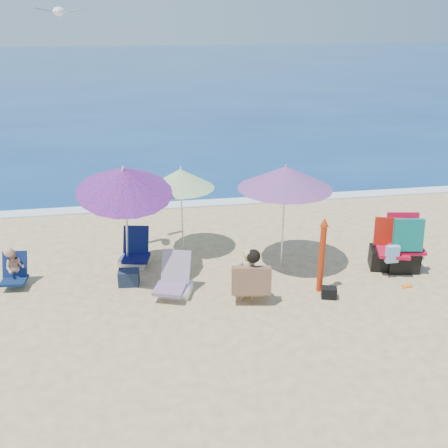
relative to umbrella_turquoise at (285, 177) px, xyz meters
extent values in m
plane|color=#D8BC84|center=(-0.93, -1.30, -1.85)|extent=(120.00, 120.00, 0.00)
cube|color=navy|center=(-0.93, 43.70, -1.90)|extent=(120.00, 80.00, 0.12)
cube|color=white|center=(-0.93, 3.80, -1.83)|extent=(120.00, 0.50, 0.04)
cylinder|color=silver|center=(0.00, -0.01, -0.88)|extent=(0.04, 0.04, 1.93)
cone|color=#EC1F75|center=(0.00, 0.00, 0.00)|extent=(1.93, 1.93, 0.43)
cylinder|color=silver|center=(0.00, 0.01, 0.19)|extent=(0.03, 0.03, 0.12)
cylinder|color=silver|center=(-1.92, 0.89, -1.00)|extent=(0.04, 0.04, 1.70)
cone|color=#559717|center=(-1.91, 0.98, -0.22)|extent=(1.79, 1.79, 0.40)
cylinder|color=white|center=(-1.90, 1.07, -0.05)|extent=(0.03, 0.03, 0.11)
cylinder|color=silver|center=(-3.03, 0.27, -0.84)|extent=(0.16, 0.52, 1.97)
cone|color=#C41C71|center=(-2.99, -0.03, 0.11)|extent=(2.11, 2.16, 0.91)
cylinder|color=white|center=(-3.01, -0.13, 0.34)|extent=(0.05, 0.07, 0.14)
cylinder|color=#B22C0C|center=(0.41, -1.13, -1.20)|extent=(0.11, 0.11, 1.30)
cone|color=#B2320C|center=(0.41, -1.12, -0.49)|extent=(0.16, 0.16, 0.16)
cube|color=#0C0E47|center=(-2.91, 0.40, -1.66)|extent=(0.59, 0.54, 0.06)
cube|color=#0C1546|center=(-2.89, 0.70, -1.39)|extent=(0.56, 0.39, 0.54)
cube|color=white|center=(-2.98, 0.48, -1.77)|extent=(0.61, 0.56, 0.16)
cube|color=#D24A4D|center=(-2.33, -0.97, -1.66)|extent=(0.65, 0.61, 0.06)
cube|color=#E25850|center=(-2.17, -0.64, -1.37)|extent=(0.60, 0.46, 0.56)
cube|color=white|center=(-2.20, -0.82, -1.76)|extent=(0.68, 0.64, 0.17)
cube|color=#B40C26|center=(2.03, -0.69, -1.42)|extent=(0.70, 0.66, 0.06)
cube|color=#A7180B|center=(2.09, -0.34, -1.13)|extent=(0.60, 0.33, 0.58)
cube|color=black|center=(1.99, -0.46, -1.64)|extent=(0.68, 0.64, 0.41)
cube|color=red|center=(2.34, -0.62, -1.38)|extent=(0.71, 0.65, 0.07)
cube|color=#B50C34|center=(2.36, -0.33, -1.07)|extent=(0.65, 0.28, 0.63)
cube|color=black|center=(2.30, -0.58, -1.62)|extent=(0.68, 0.63, 0.45)
cube|color=#09776B|center=(2.24, -0.80, -1.01)|extent=(0.58, 0.29, 0.64)
cube|color=#84ACD4|center=(1.92, -0.88, -1.35)|extent=(0.25, 0.11, 0.34)
imported|color=tan|center=(-0.97, -1.21, -1.35)|extent=(0.39, 0.29, 0.99)
cube|color=#390F6D|center=(-0.93, -1.17, -1.65)|extent=(0.62, 0.57, 0.07)
cube|color=navy|center=(-0.93, -1.38, -1.39)|extent=(0.71, 0.35, 0.50)
sphere|color=black|center=(-0.88, -1.28, -0.97)|extent=(0.24, 0.24, 0.24)
imported|color=tan|center=(-5.12, -0.02, -1.49)|extent=(0.37, 0.30, 0.73)
cube|color=#0B1E40|center=(-5.14, -0.12, -1.69)|extent=(0.47, 0.42, 0.05)
cube|color=#0C1948|center=(-5.14, 0.09, -1.45)|extent=(0.46, 0.29, 0.47)
sphere|color=tan|center=(-5.16, -0.07, -1.13)|extent=(0.18, 0.18, 0.18)
cube|color=#182335|center=(-3.05, -0.33, -1.70)|extent=(0.40, 0.31, 0.29)
cube|color=#1C233E|center=(2.56, -0.37, -1.71)|extent=(0.42, 0.35, 0.28)
cube|color=black|center=(0.49, -1.41, -1.75)|extent=(0.31, 0.25, 0.20)
cube|color=orange|center=(2.07, -1.28, -1.83)|extent=(0.21, 0.12, 0.03)
ellipsoid|color=white|center=(-3.91, 0.82, 2.91)|extent=(0.34, 0.44, 0.16)
cube|color=gray|center=(-4.13, 0.92, 2.93)|extent=(0.41, 0.25, 0.09)
cube|color=#9B9EA4|center=(-3.66, 1.30, 2.93)|extent=(0.41, 0.25, 0.09)
camera|label=1|loc=(-2.66, -8.84, 2.83)|focal=40.34mm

